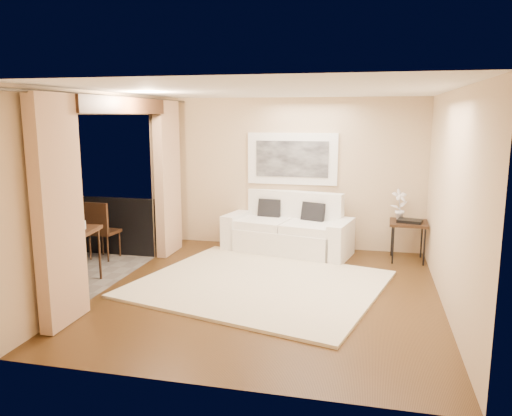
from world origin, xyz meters
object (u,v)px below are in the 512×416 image
(orchid, at_px, (400,204))
(ice_bucket, at_px, (60,221))
(sofa, at_px, (289,231))
(balcony_chair_far, at_px, (100,226))
(balcony_chair_near, at_px, (65,244))
(bistro_table, at_px, (70,235))
(side_table, at_px, (409,225))

(orchid, height_order, ice_bucket, orchid)
(sofa, bearing_deg, balcony_chair_far, -146.08)
(ice_bucket, bearing_deg, balcony_chair_far, 92.59)
(balcony_chair_near, bearing_deg, ice_bucket, -116.64)
(bistro_table, xyz_separation_m, balcony_chair_near, (-0.15, 0.09, -0.16))
(side_table, xyz_separation_m, bistro_table, (-4.76, -2.29, 0.12))
(orchid, bearing_deg, side_table, -48.46)
(sofa, height_order, balcony_chair_far, sofa)
(orchid, bearing_deg, ice_bucket, -153.26)
(bistro_table, relative_size, balcony_chair_near, 0.83)
(sofa, xyz_separation_m, ice_bucket, (-2.93, -2.34, 0.53))
(bistro_table, height_order, ice_bucket, ice_bucket)
(side_table, bearing_deg, balcony_chair_far, -167.55)
(sofa, relative_size, balcony_chair_far, 2.36)
(balcony_chair_near, distance_m, ice_bucket, 0.35)
(side_table, distance_m, ice_bucket, 5.43)
(bistro_table, distance_m, balcony_chair_far, 1.22)
(orchid, xyz_separation_m, balcony_chair_far, (-4.84, -1.27, -0.35))
(sofa, xyz_separation_m, side_table, (2.01, -0.10, 0.23))
(orchid, bearing_deg, bistro_table, -151.88)
(sofa, distance_m, side_table, 2.03)
(side_table, distance_m, bistro_table, 5.28)
(side_table, bearing_deg, bistro_table, -154.27)
(balcony_chair_far, bearing_deg, balcony_chair_near, 99.49)
(sofa, bearing_deg, ice_bucket, -129.36)
(sofa, bearing_deg, bistro_table, -126.97)
(side_table, distance_m, balcony_chair_near, 5.38)
(bistro_table, bearing_deg, sofa, 41.03)
(balcony_chair_far, relative_size, ice_bucket, 4.93)
(side_table, relative_size, bistro_table, 0.82)
(ice_bucket, bearing_deg, balcony_chair_near, 50.47)
(side_table, bearing_deg, ice_bucket, -155.58)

